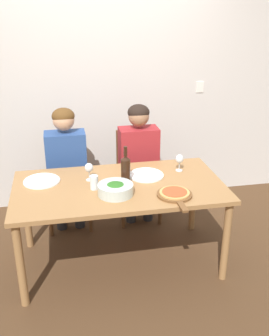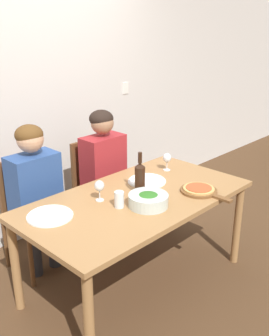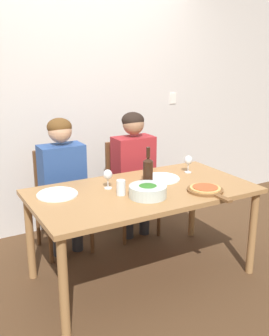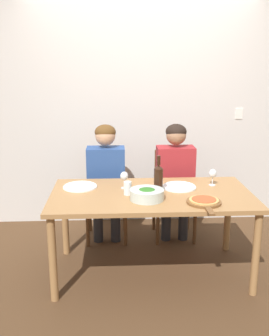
{
  "view_description": "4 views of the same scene",
  "coord_description": "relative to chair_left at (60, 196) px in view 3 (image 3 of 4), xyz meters",
  "views": [
    {
      "loc": [
        -0.44,
        -2.84,
        2.1
      ],
      "look_at": [
        0.14,
        0.05,
        0.86
      ],
      "focal_mm": 42.0,
      "sensor_mm": 36.0,
      "label": 1
    },
    {
      "loc": [
        -1.85,
        -1.78,
        1.93
      ],
      "look_at": [
        0.14,
        0.16,
        0.88
      ],
      "focal_mm": 42.0,
      "sensor_mm": 36.0,
      "label": 2
    },
    {
      "loc": [
        -1.43,
        -2.44,
        1.73
      ],
      "look_at": [
        -0.04,
        0.05,
        0.9
      ],
      "focal_mm": 42.0,
      "sensor_mm": 36.0,
      "label": 3
    },
    {
      "loc": [
        -0.3,
        -3.14,
        1.79
      ],
      "look_at": [
        -0.14,
        0.13,
        0.92
      ],
      "focal_mm": 42.0,
      "sensor_mm": 36.0,
      "label": 4
    }
  ],
  "objects": [
    {
      "name": "person_woman",
      "position": [
        0.0,
        -0.11,
        0.24
      ],
      "size": [
        0.47,
        0.51,
        1.21
      ],
      "color": "#28282D",
      "rests_on": "ground"
    },
    {
      "name": "person_man",
      "position": [
        0.71,
        -0.11,
        0.24
      ],
      "size": [
        0.47,
        0.51,
        1.21
      ],
      "color": "#28282D",
      "rests_on": "ground"
    },
    {
      "name": "dining_table",
      "position": [
        0.4,
        -0.81,
        0.17
      ],
      "size": [
        1.7,
        0.91,
        0.74
      ],
      "color": "#9E7042",
      "rests_on": "ground"
    },
    {
      "name": "dinner_plate_left",
      "position": [
        -0.22,
        -0.62,
        0.26
      ],
      "size": [
        0.3,
        0.3,
        0.02
      ],
      "color": "white",
      "rests_on": "dining_table"
    },
    {
      "name": "pizza_on_board",
      "position": [
        0.78,
        -1.08,
        0.27
      ],
      "size": [
        0.27,
        0.41,
        0.04
      ],
      "color": "brown",
      "rests_on": "dining_table"
    },
    {
      "name": "water_tumbler",
      "position": [
        0.19,
        -0.84,
        0.31
      ],
      "size": [
        0.07,
        0.07,
        0.11
      ],
      "color": "silver",
      "rests_on": "dining_table"
    },
    {
      "name": "chair_right",
      "position": [
        0.71,
        0.0,
        0.0
      ],
      "size": [
        0.42,
        0.42,
        0.91
      ],
      "color": "brown",
      "rests_on": "ground"
    },
    {
      "name": "back_wall",
      "position": [
        0.4,
        0.45,
        0.86
      ],
      "size": [
        10.0,
        0.06,
        2.7
      ],
      "color": "silver",
      "rests_on": "ground"
    },
    {
      "name": "dinner_plate_right",
      "position": [
        0.65,
        -0.67,
        0.26
      ],
      "size": [
        0.3,
        0.3,
        0.02
      ],
      "color": "white",
      "rests_on": "dining_table"
    },
    {
      "name": "ground_plane",
      "position": [
        0.4,
        -0.81,
        -0.49
      ],
      "size": [
        40.0,
        40.0,
        0.0
      ],
      "primitive_type": "plane",
      "color": "#4C331E"
    },
    {
      "name": "chair_left",
      "position": [
        0.0,
        0.0,
        0.0
      ],
      "size": [
        0.42,
        0.42,
        0.91
      ],
      "color": "brown",
      "rests_on": "ground"
    },
    {
      "name": "wine_bottle",
      "position": [
        0.46,
        -0.78,
        0.38
      ],
      "size": [
        0.08,
        0.08,
        0.32
      ],
      "color": "black",
      "rests_on": "dining_table"
    },
    {
      "name": "wine_glass_right",
      "position": [
        0.96,
        -0.62,
        0.35
      ],
      "size": [
        0.07,
        0.07,
        0.15
      ],
      "color": "silver",
      "rests_on": "dining_table"
    },
    {
      "name": "broccoli_bowl",
      "position": [
        0.34,
        -0.97,
        0.29
      ],
      "size": [
        0.27,
        0.27,
        0.09
      ],
      "color": "silver",
      "rests_on": "dining_table"
    },
    {
      "name": "wine_glass_left",
      "position": [
        0.17,
        -0.66,
        0.35
      ],
      "size": [
        0.07,
        0.07,
        0.15
      ],
      "color": "silver",
      "rests_on": "dining_table"
    }
  ]
}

